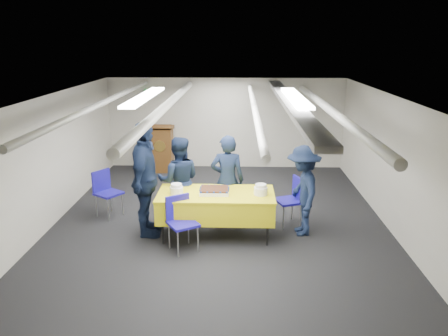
{
  "coord_description": "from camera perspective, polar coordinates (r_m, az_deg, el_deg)",
  "views": [
    {
      "loc": [
        0.33,
        -7.55,
        3.23
      ],
      "look_at": [
        0.08,
        -0.2,
        1.05
      ],
      "focal_mm": 35.0,
      "sensor_mm": 36.0,
      "label": 1
    }
  ],
  "objects": [
    {
      "name": "ground",
      "position": [
        8.22,
        -0.52,
        -6.63
      ],
      "size": [
        7.0,
        7.0,
        0.0
      ],
      "primitive_type": "plane",
      "color": "black",
      "rests_on": "ground"
    },
    {
      "name": "room_shell",
      "position": [
        8.09,
        0.23,
        6.41
      ],
      "size": [
        6.0,
        7.0,
        2.3
      ],
      "color": "beige",
      "rests_on": "ground"
    },
    {
      "name": "serving_table",
      "position": [
        7.34,
        -1.05,
        -4.83
      ],
      "size": [
        1.94,
        0.92,
        0.77
      ],
      "color": "black",
      "rests_on": "ground"
    },
    {
      "name": "sheet_cake",
      "position": [
        7.25,
        -1.26,
        -2.96
      ],
      "size": [
        0.5,
        0.38,
        0.09
      ],
      "color": "white",
      "rests_on": "serving_table"
    },
    {
      "name": "plate_stack_left",
      "position": [
        7.25,
        -6.23,
        -2.76
      ],
      "size": [
        0.22,
        0.22,
        0.17
      ],
      "color": "white",
      "rests_on": "serving_table"
    },
    {
      "name": "plate_stack_right",
      "position": [
        7.19,
        4.82,
        -2.86
      ],
      "size": [
        0.22,
        0.22,
        0.18
      ],
      "color": "white",
      "rests_on": "serving_table"
    },
    {
      "name": "podium",
      "position": [
        11.08,
        -8.16,
        2.69
      ],
      "size": [
        0.62,
        0.53,
        1.25
      ],
      "color": "brown",
      "rests_on": "ground"
    },
    {
      "name": "chair_near",
      "position": [
        6.95,
        -5.69,
        -6.42
      ],
      "size": [
        0.58,
        0.58,
        0.87
      ],
      "color": "gray",
      "rests_on": "ground"
    },
    {
      "name": "chair_right",
      "position": [
        7.91,
        8.99,
        -3.64
      ],
      "size": [
        0.54,
        0.54,
        0.87
      ],
      "color": "gray",
      "rests_on": "ground"
    },
    {
      "name": "chair_left",
      "position": [
        8.5,
        -15.24,
        -2.59
      ],
      "size": [
        0.58,
        0.58,
        0.87
      ],
      "color": "gray",
      "rests_on": "ground"
    },
    {
      "name": "sailor_a",
      "position": [
        7.76,
        0.45,
        -1.59
      ],
      "size": [
        0.61,
        0.41,
        1.64
      ],
      "primitive_type": "imported",
      "rotation": [
        0.0,
        0.0,
        3.11
      ],
      "color": "black",
      "rests_on": "ground"
    },
    {
      "name": "sailor_b",
      "position": [
        7.84,
        -5.92,
        -1.64
      ],
      "size": [
        0.82,
        0.67,
        1.6
      ],
      "primitive_type": "imported",
      "rotation": [
        0.0,
        0.0,
        3.22
      ],
      "color": "black",
      "rests_on": "ground"
    },
    {
      "name": "sailor_c",
      "position": [
        7.37,
        -10.25,
        -1.56
      ],
      "size": [
        0.49,
        1.15,
        1.96
      ],
      "primitive_type": "imported",
      "rotation": [
        0.0,
        0.0,
        1.58
      ],
      "color": "black",
      "rests_on": "ground"
    },
    {
      "name": "sailor_d",
      "position": [
        7.47,
        10.25,
        -2.93
      ],
      "size": [
        0.64,
        1.04,
        1.55
      ],
      "primitive_type": "imported",
      "rotation": [
        0.0,
        0.0,
        -1.5
      ],
      "color": "black",
      "rests_on": "ground"
    }
  ]
}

